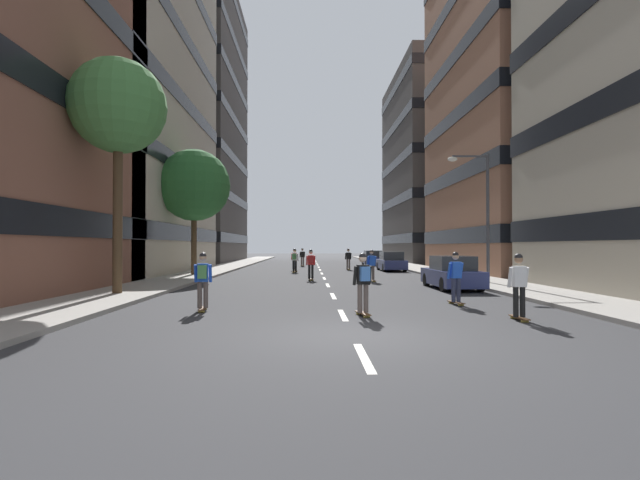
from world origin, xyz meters
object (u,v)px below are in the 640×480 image
Objects in this scene: parked_car_near at (373,258)px; street_tree_near at (118,108)px; skater_8 at (363,280)px; parked_car_far at (452,274)px; skater_0 at (203,278)px; skater_5 at (294,258)px; parked_car_mid at (391,262)px; skater_1 at (519,283)px; skater_7 at (456,275)px; street_tree_mid at (194,186)px; skater_4 at (348,258)px; skater_6 at (295,259)px; streetlamp_right at (481,204)px; skater_9 at (311,263)px; skater_3 at (302,256)px; skater_2 at (372,264)px.

parked_car_near is 32.94m from street_tree_near.
parked_car_far is at bearing 57.97° from skater_8.
skater_0 is 23.22m from skater_5.
skater_1 reaches higher than parked_car_mid.
skater_5 is 1.00× the size of skater_7.
parked_car_far is 0.54× the size of street_tree_mid.
parked_car_mid is at bearing -26.52° from skater_4.
skater_4 is at bearing 153.48° from parked_car_mid.
skater_5 is 1.00× the size of skater_6.
skater_8 is (-5.08, -23.65, 0.32)m from parked_car_mid.
skater_1 is 26.26m from skater_4.
skater_0 is 8.28m from skater_7.
streetlamp_right reaches higher than skater_7.
skater_6 is at bearing 119.68° from parked_car_far.
parked_car_near is at bearing 50.19° from street_tree_mid.
parked_car_far is 2.47× the size of skater_1.
streetlamp_right reaches higher than skater_9.
skater_5 is (-0.55, -7.99, 0.00)m from skater_3.
skater_6 is (-4.35, -3.77, 0.03)m from skater_4.
skater_1 and skater_3 have the same top height.
street_tree_near is at bearing -132.34° from skater_9.
skater_1 is (13.07, -6.12, -6.44)m from street_tree_near.
street_tree_near is 14.30m from skater_7.
streetlamp_right is 3.65× the size of skater_7.
skater_1 is 1.00× the size of skater_4.
street_tree_mid reaches higher than skater_3.
skater_1 and skater_4 have the same top height.
street_tree_mid is 17.51m from skater_0.
skater_4 is at bearing -60.49° from skater_3.
skater_7 is at bearing -12.78° from street_tree_near.
skater_8 is at bearing -12.87° from skater_0.
parked_car_far is 4.52m from streetlamp_right.
skater_8 is at bearing -62.50° from street_tree_mid.
streetlamp_right is 15.32m from skater_0.
parked_car_far is at bearing -54.29° from skater_2.
skater_4 reaches higher than parked_car_mid.
skater_8 is at bearing -122.03° from parked_car_far.
skater_3 is at bearing 119.51° from skater_4.
skater_3 is (-6.16, 33.07, 0.00)m from skater_1.
parked_car_mid is 15.53m from parked_car_far.
skater_1 is 1.00× the size of skater_8.
parked_car_mid is 11.62m from skater_2.
parked_car_mid is 2.47× the size of skater_5.
skater_6 is 21.67m from skater_8.
parked_car_near is 22.02m from skater_2.
skater_4 and skater_7 have the same top height.
skater_8 reaches higher than parked_car_far.
streetlamp_right is 3.65× the size of skater_0.
streetlamp_right is 9.15m from skater_7.
skater_4 is (-3.29, 17.17, 0.29)m from parked_car_far.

